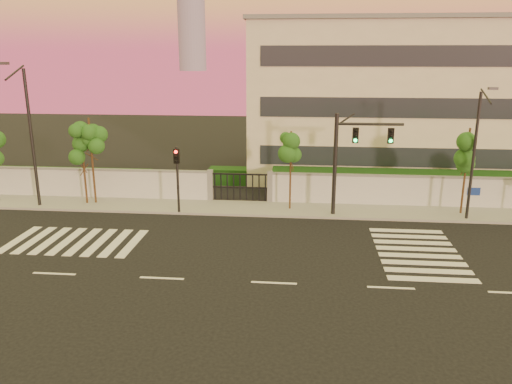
# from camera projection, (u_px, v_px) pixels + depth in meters

# --- Properties ---
(ground) EXTENTS (120.00, 120.00, 0.00)m
(ground) POSITION_uv_depth(u_px,v_px,m) (274.00, 283.00, 21.72)
(ground) COLOR black
(ground) RESTS_ON ground
(sidewalk) EXTENTS (60.00, 3.00, 0.15)m
(sidewalk) POSITION_uv_depth(u_px,v_px,m) (284.00, 209.00, 31.78)
(sidewalk) COLOR gray
(sidewalk) RESTS_ON ground
(perimeter_wall) EXTENTS (60.00, 0.36, 2.20)m
(perimeter_wall) POSITION_uv_depth(u_px,v_px,m) (287.00, 188.00, 32.94)
(perimeter_wall) COLOR #B7BABF
(perimeter_wall) RESTS_ON ground
(hedge_row) EXTENTS (41.00, 4.25, 1.80)m
(hedge_row) POSITION_uv_depth(u_px,v_px,m) (303.00, 182.00, 35.54)
(hedge_row) COLOR black
(hedge_row) RESTS_ON ground
(institutional_building) EXTENTS (24.40, 12.40, 12.25)m
(institutional_building) POSITION_uv_depth(u_px,v_px,m) (402.00, 98.00, 40.35)
(institutional_building) COLOR beige
(institutional_building) RESTS_ON ground
(road_markings) EXTENTS (57.00, 7.62, 0.02)m
(road_markings) POSITION_uv_depth(u_px,v_px,m) (248.00, 249.00, 25.47)
(road_markings) COLOR silver
(road_markings) RESTS_ON ground
(street_tree_b) EXTENTS (1.61, 1.28, 5.32)m
(street_tree_b) POSITION_uv_depth(u_px,v_px,m) (82.00, 146.00, 31.94)
(street_tree_b) COLOR #382314
(street_tree_b) RESTS_ON ground
(street_tree_c) EXTENTS (1.62, 1.29, 5.74)m
(street_tree_c) POSITION_uv_depth(u_px,v_px,m) (91.00, 142.00, 31.93)
(street_tree_c) COLOR #382314
(street_tree_c) RESTS_ON ground
(street_tree_d) EXTENTS (1.49, 1.19, 5.08)m
(street_tree_d) POSITION_uv_depth(u_px,v_px,m) (291.00, 153.00, 30.78)
(street_tree_d) COLOR #382314
(street_tree_d) RESTS_ON ground
(street_tree_e) EXTENTS (1.53, 1.22, 5.42)m
(street_tree_e) POSITION_uv_depth(u_px,v_px,m) (468.00, 152.00, 29.79)
(street_tree_e) COLOR #382314
(street_tree_e) RESTS_ON ground
(traffic_signal_main) EXTENTS (3.98, 0.38, 6.30)m
(traffic_signal_main) POSITION_uv_depth(u_px,v_px,m) (349.00, 153.00, 29.58)
(traffic_signal_main) COLOR black
(traffic_signal_main) RESTS_ON ground
(traffic_signal_secondary) EXTENTS (0.33, 0.33, 4.26)m
(traffic_signal_secondary) POSITION_uv_depth(u_px,v_px,m) (177.00, 172.00, 30.33)
(traffic_signal_secondary) COLOR black
(traffic_signal_secondary) RESTS_ON ground
(streetlight_west) EXTENTS (0.55, 2.21, 9.20)m
(streetlight_west) POSITION_uv_depth(u_px,v_px,m) (29.00, 132.00, 31.00)
(streetlight_west) COLOR black
(streetlight_west) RESTS_ON ground
(streetlight_east) EXTENTS (0.48, 1.91, 7.96)m
(streetlight_east) POSITION_uv_depth(u_px,v_px,m) (475.00, 150.00, 28.56)
(streetlight_east) COLOR black
(streetlight_east) RESTS_ON ground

